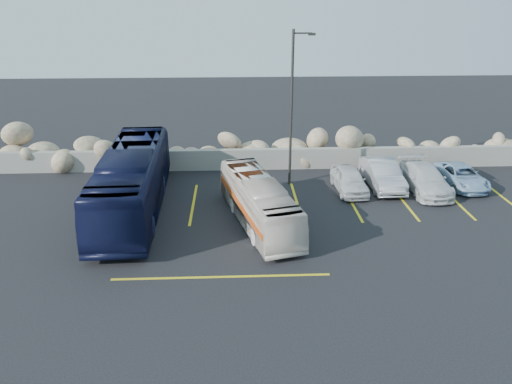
{
  "coord_description": "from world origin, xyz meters",
  "views": [
    {
      "loc": [
        -0.42,
        -15.55,
        9.77
      ],
      "look_at": [
        0.45,
        4.0,
        1.79
      ],
      "focal_mm": 35.0,
      "sensor_mm": 36.0,
      "label": 1
    }
  ],
  "objects_px": {
    "car_a": "(349,180)",
    "vintage_bus": "(259,202)",
    "car_c": "(425,179)",
    "lamppost": "(293,105)",
    "car_b": "(382,174)",
    "tour_coach": "(132,181)",
    "car_d": "(461,176)"
  },
  "relations": [
    {
      "from": "car_a",
      "to": "vintage_bus",
      "type": "bearing_deg",
      "value": -145.34
    },
    {
      "from": "car_c",
      "to": "lamppost",
      "type": "bearing_deg",
      "value": 168.26
    },
    {
      "from": "car_b",
      "to": "car_c",
      "type": "bearing_deg",
      "value": -19.68
    },
    {
      "from": "lamppost",
      "to": "vintage_bus",
      "type": "distance_m",
      "value": 6.13
    },
    {
      "from": "lamppost",
      "to": "tour_coach",
      "type": "height_order",
      "value": "lamppost"
    },
    {
      "from": "car_c",
      "to": "car_d",
      "type": "bearing_deg",
      "value": 14.51
    },
    {
      "from": "car_d",
      "to": "vintage_bus",
      "type": "bearing_deg",
      "value": -162.51
    },
    {
      "from": "car_c",
      "to": "car_b",
      "type": "bearing_deg",
      "value": 160.51
    },
    {
      "from": "car_b",
      "to": "car_d",
      "type": "height_order",
      "value": "car_b"
    },
    {
      "from": "vintage_bus",
      "to": "car_a",
      "type": "height_order",
      "value": "vintage_bus"
    },
    {
      "from": "lamppost",
      "to": "car_a",
      "type": "relative_size",
      "value": 2.22
    },
    {
      "from": "tour_coach",
      "to": "car_b",
      "type": "bearing_deg",
      "value": 9.47
    },
    {
      "from": "tour_coach",
      "to": "car_c",
      "type": "distance_m",
      "value": 14.77
    },
    {
      "from": "tour_coach",
      "to": "car_a",
      "type": "xyz_separation_m",
      "value": [
        10.71,
        2.0,
        -0.87
      ]
    },
    {
      "from": "car_b",
      "to": "car_d",
      "type": "bearing_deg",
      "value": -2.17
    },
    {
      "from": "car_a",
      "to": "car_c",
      "type": "distance_m",
      "value": 3.92
    },
    {
      "from": "car_c",
      "to": "car_d",
      "type": "xyz_separation_m",
      "value": [
        2.21,
        0.61,
        -0.1
      ]
    },
    {
      "from": "car_c",
      "to": "car_a",
      "type": "bearing_deg",
      "value": 176.74
    },
    {
      "from": "tour_coach",
      "to": "car_d",
      "type": "height_order",
      "value": "tour_coach"
    },
    {
      "from": "car_b",
      "to": "car_c",
      "type": "height_order",
      "value": "car_b"
    },
    {
      "from": "lamppost",
      "to": "car_b",
      "type": "distance_m",
      "value": 6.02
    },
    {
      "from": "lamppost",
      "to": "car_a",
      "type": "xyz_separation_m",
      "value": [
        2.93,
        -1.14,
        -3.68
      ]
    },
    {
      "from": "vintage_bus",
      "to": "car_d",
      "type": "distance_m",
      "value": 11.77
    },
    {
      "from": "lamppost",
      "to": "tour_coach",
      "type": "xyz_separation_m",
      "value": [
        -7.78,
        -3.14,
        -2.81
      ]
    },
    {
      "from": "car_d",
      "to": "car_b",
      "type": "bearing_deg",
      "value": 175.99
    },
    {
      "from": "car_c",
      "to": "car_d",
      "type": "distance_m",
      "value": 2.29
    },
    {
      "from": "lamppost",
      "to": "car_b",
      "type": "height_order",
      "value": "lamppost"
    },
    {
      "from": "lamppost",
      "to": "car_c",
      "type": "distance_m",
      "value": 7.87
    },
    {
      "from": "lamppost",
      "to": "tour_coach",
      "type": "relative_size",
      "value": 0.75
    },
    {
      "from": "vintage_bus",
      "to": "car_c",
      "type": "relative_size",
      "value": 1.68
    },
    {
      "from": "lamppost",
      "to": "vintage_bus",
      "type": "relative_size",
      "value": 1.07
    },
    {
      "from": "lamppost",
      "to": "car_d",
      "type": "bearing_deg",
      "value": -4.29
    }
  ]
}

